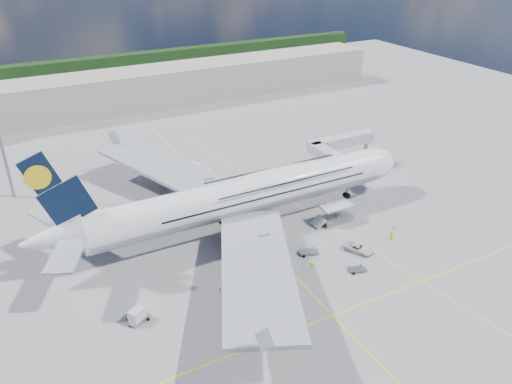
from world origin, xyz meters
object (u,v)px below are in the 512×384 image
catering_truck_outer (140,159)px  cone_wing_left_inner (169,200)px  crew_wing (237,276)px  dolly_back (137,315)px  dolly_row_a (239,287)px  airliner (246,195)px  dolly_row_c (280,297)px  cone_wing_left_outer (137,202)px  baggage_tug (267,247)px  light_mast (0,141)px  dolly_nose_far (357,269)px  cone_nose (383,207)px  cone_wing_right_inner (236,307)px  dolly_row_b (228,286)px  jet_bridge (337,148)px  dolly_nose_near (308,252)px  cone_wing_right_outer (297,326)px  crew_nose (330,203)px  cargo_loader (335,216)px  crew_tug (312,266)px  crew_van (392,235)px  service_van (358,248)px  catering_truck_inner (193,175)px  cone_tail (110,270)px

catering_truck_outer → cone_wing_left_inner: catering_truck_outer is taller
crew_wing → dolly_back: bearing=91.5°
dolly_row_a → airliner: bearing=80.6°
dolly_row_c → cone_wing_left_outer: size_ratio=5.47×
baggage_tug → cone_wing_left_inner: 28.39m
light_mast → dolly_nose_far: (50.38, -57.61, -12.86)m
cone_nose → cone_wing_right_inner: 43.92m
dolly_row_b → dolly_back: 15.06m
jet_bridge → dolly_nose_near: size_ratio=4.98×
dolly_row_b → cone_wing_right_outer: bearing=-89.4°
dolly_row_a → dolly_back: 16.47m
baggage_tug → crew_nose: size_ratio=1.51×
cone_wing_right_outer → catering_truck_outer: bearing=93.2°
dolly_nose_far → cone_wing_left_outer: bearing=146.5°
jet_bridge → crew_nose: (-10.55, -12.71, -5.90)m
cone_wing_left_outer → light_mast: bearing=146.2°
dolly_back → baggage_tug: dolly_back is taller
baggage_tug → cargo_loader: bearing=31.5°
airliner → dolly_row_a: size_ratio=22.72×
cone_wing_left_inner → cone_wing_right_outer: cone_wing_right_outer is taller
light_mast → cone_wing_right_inner: light_mast is taller
crew_tug → crew_nose: bearing=57.7°
crew_nose → cone_wing_right_inner: crew_nose is taller
cargo_loader → crew_wing: cargo_loader is taller
dolly_back → cargo_loader: bearing=-17.4°
cargo_loader → catering_truck_outer: size_ratio=1.39×
crew_van → crew_nose: bearing=-19.7°
cone_wing_right_outer → service_van: bearing=29.6°
crew_van → crew_tug: crew_van is taller
catering_truck_inner → cone_wing_left_inner: 9.60m
dolly_row_a → dolly_row_b: size_ratio=1.19×
crew_van → service_van: bearing=61.0°
airliner → cargo_loader: bearing=-23.2°
dolly_nose_far → catering_truck_inner: bearing=129.6°
service_van → crew_tug: size_ratio=2.73×
jet_bridge → catering_truck_outer: (-40.03, 27.49, -5.19)m
crew_wing → light_mast: bearing=26.7°
airliner → cone_wing_right_inner: airliner is taller
light_mast → crew_van: size_ratio=12.66×
dolly_nose_far → service_van: 6.07m
crew_van → baggage_tug: bearing=40.1°
dolly_nose_far → cone_nose: bearing=62.9°
service_van → cone_tail: size_ratio=9.60×
dolly_row_c → cone_wing_left_outer: bearing=87.9°
dolly_row_a → service_van: (24.62, 0.28, -0.32)m
catering_truck_outer → catering_truck_inner: bearing=-58.5°
cargo_loader → dolly_row_c: 27.67m
catering_truck_inner → catering_truck_outer: (-7.83, 16.03, -0.49)m
crew_nose → jet_bridge: bearing=40.6°
dolly_row_a → cone_tail: dolly_row_a is taller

